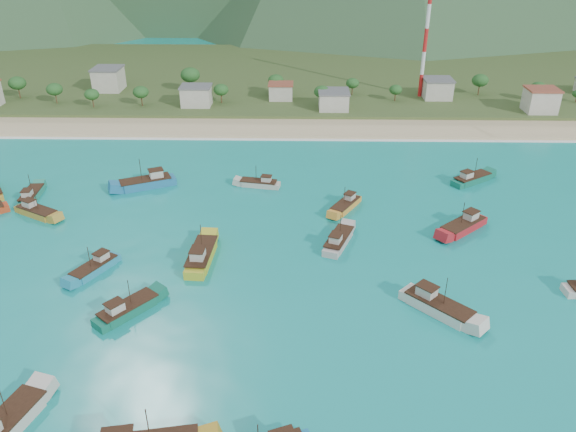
{
  "coord_description": "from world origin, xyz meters",
  "views": [
    {
      "loc": [
        6.28,
        -78.62,
        54.07
      ],
      "look_at": [
        4.37,
        18.0,
        3.0
      ],
      "focal_mm": 35.0,
      "sensor_mm": 36.0,
      "label": 1
    }
  ],
  "objects_px": {
    "boat_15": "(37,212)",
    "boat_16": "(147,183)",
    "boat_9": "(127,310)",
    "boat_18": "(95,268)",
    "boat_14": "(32,196)",
    "boat_10": "(472,179)",
    "boat_21": "(4,428)",
    "boat_13": "(259,184)",
    "boat_25": "(338,241)",
    "boat_5": "(437,307)",
    "boat_4": "(346,206)",
    "radio_tower": "(427,28)",
    "boat_3": "(201,256)",
    "boat_22": "(463,226)"
  },
  "relations": [
    {
      "from": "boat_25",
      "to": "boat_14",
      "type": "bearing_deg",
      "value": -174.41
    },
    {
      "from": "boat_5",
      "to": "boat_16",
      "type": "distance_m",
      "value": 72.21
    },
    {
      "from": "boat_14",
      "to": "boat_22",
      "type": "distance_m",
      "value": 91.7
    },
    {
      "from": "boat_3",
      "to": "boat_22",
      "type": "distance_m",
      "value": 51.19
    },
    {
      "from": "boat_5",
      "to": "boat_18",
      "type": "xyz_separation_m",
      "value": [
        -56.98,
        10.15,
        -0.25
      ]
    },
    {
      "from": "boat_9",
      "to": "boat_25",
      "type": "bearing_deg",
      "value": 72.29
    },
    {
      "from": "boat_10",
      "to": "boat_21",
      "type": "xyz_separation_m",
      "value": [
        -74.92,
        -73.71,
        0.16
      ]
    },
    {
      "from": "radio_tower",
      "to": "boat_21",
      "type": "xyz_separation_m",
      "value": [
        -75.16,
        -140.37,
        -22.65
      ]
    },
    {
      "from": "boat_4",
      "to": "boat_16",
      "type": "relative_size",
      "value": 0.75
    },
    {
      "from": "boat_3",
      "to": "boat_22",
      "type": "xyz_separation_m",
      "value": [
        49.7,
        12.26,
        -0.09
      ]
    },
    {
      "from": "boat_9",
      "to": "boat_4",
      "type": "bearing_deg",
      "value": 84.91
    },
    {
      "from": "boat_21",
      "to": "boat_16",
      "type": "bearing_deg",
      "value": 106.74
    },
    {
      "from": "boat_21",
      "to": "boat_14",
      "type": "bearing_deg",
      "value": 127.39
    },
    {
      "from": "boat_14",
      "to": "boat_21",
      "type": "bearing_deg",
      "value": -74.5
    },
    {
      "from": "boat_5",
      "to": "boat_25",
      "type": "height_order",
      "value": "boat_5"
    },
    {
      "from": "boat_10",
      "to": "boat_21",
      "type": "bearing_deg",
      "value": -79.42
    },
    {
      "from": "boat_4",
      "to": "boat_21",
      "type": "bearing_deg",
      "value": 84.18
    },
    {
      "from": "boat_4",
      "to": "boat_18",
      "type": "bearing_deg",
      "value": 59.86
    },
    {
      "from": "boat_3",
      "to": "boat_14",
      "type": "relative_size",
      "value": 1.24
    },
    {
      "from": "boat_4",
      "to": "boat_5",
      "type": "distance_m",
      "value": 37.01
    },
    {
      "from": "radio_tower",
      "to": "boat_22",
      "type": "relative_size",
      "value": 4.03
    },
    {
      "from": "boat_4",
      "to": "boat_9",
      "type": "relative_size",
      "value": 0.96
    },
    {
      "from": "boat_16",
      "to": "boat_22",
      "type": "bearing_deg",
      "value": -130.47
    },
    {
      "from": "boat_5",
      "to": "boat_16",
      "type": "height_order",
      "value": "boat_16"
    },
    {
      "from": "boat_10",
      "to": "radio_tower",
      "type": "bearing_deg",
      "value": 145.84
    },
    {
      "from": "boat_15",
      "to": "boat_25",
      "type": "distance_m",
      "value": 62.54
    },
    {
      "from": "boat_5",
      "to": "boat_25",
      "type": "relative_size",
      "value": 1.01
    },
    {
      "from": "boat_14",
      "to": "boat_22",
      "type": "relative_size",
      "value": 0.93
    },
    {
      "from": "boat_25",
      "to": "boat_16",
      "type": "bearing_deg",
      "value": 170.54
    },
    {
      "from": "boat_4",
      "to": "boat_21",
      "type": "height_order",
      "value": "boat_21"
    },
    {
      "from": "boat_4",
      "to": "boat_5",
      "type": "relative_size",
      "value": 0.88
    },
    {
      "from": "boat_15",
      "to": "boat_16",
      "type": "xyz_separation_m",
      "value": [
        19.39,
        14.33,
        0.27
      ]
    },
    {
      "from": "boat_4",
      "to": "boat_13",
      "type": "xyz_separation_m",
      "value": [
        -18.97,
        10.8,
        -0.05
      ]
    },
    {
      "from": "boat_3",
      "to": "boat_13",
      "type": "relative_size",
      "value": 1.31
    },
    {
      "from": "boat_5",
      "to": "boat_21",
      "type": "xyz_separation_m",
      "value": [
        -56.45,
        -24.64,
        0.01
      ]
    },
    {
      "from": "boat_9",
      "to": "boat_16",
      "type": "xyz_separation_m",
      "value": [
        -8.32,
        46.64,
        0.22
      ]
    },
    {
      "from": "radio_tower",
      "to": "boat_15",
      "type": "height_order",
      "value": "radio_tower"
    },
    {
      "from": "boat_10",
      "to": "boat_13",
      "type": "relative_size",
      "value": 1.11
    },
    {
      "from": "boat_9",
      "to": "boat_10",
      "type": "bearing_deg",
      "value": 76.92
    },
    {
      "from": "boat_9",
      "to": "boat_21",
      "type": "bearing_deg",
      "value": -70.25
    },
    {
      "from": "boat_13",
      "to": "boat_18",
      "type": "height_order",
      "value": "boat_18"
    },
    {
      "from": "boat_4",
      "to": "boat_14",
      "type": "bearing_deg",
      "value": 28.18
    },
    {
      "from": "boat_14",
      "to": "boat_9",
      "type": "bearing_deg",
      "value": -56.39
    },
    {
      "from": "boat_3",
      "to": "boat_14",
      "type": "bearing_deg",
      "value": 152.73
    },
    {
      "from": "boat_9",
      "to": "boat_18",
      "type": "xyz_separation_m",
      "value": [
        -8.88,
        11.72,
        -0.09
      ]
    },
    {
      "from": "boat_10",
      "to": "boat_16",
      "type": "xyz_separation_m",
      "value": [
        -74.89,
        -4.01,
        0.22
      ]
    },
    {
      "from": "boat_18",
      "to": "boat_4",
      "type": "bearing_deg",
      "value": -122.54
    },
    {
      "from": "boat_9",
      "to": "boat_10",
      "type": "xyz_separation_m",
      "value": [
        66.57,
        50.65,
        0.0
      ]
    },
    {
      "from": "boat_25",
      "to": "boat_3",
      "type": "bearing_deg",
      "value": -144.79
    },
    {
      "from": "boat_18",
      "to": "boat_21",
      "type": "bearing_deg",
      "value": 119.46
    }
  ]
}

